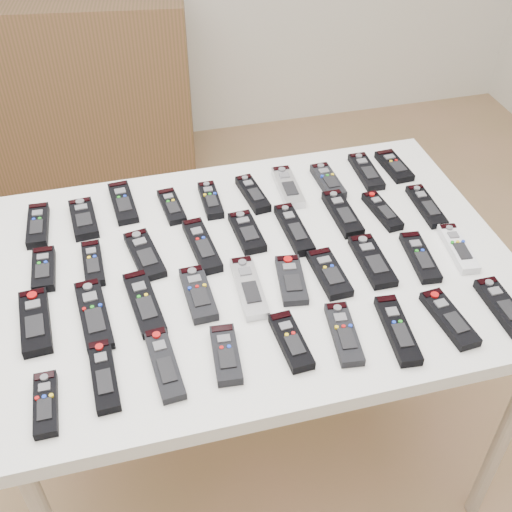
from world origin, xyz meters
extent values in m
plane|color=olive|center=(0.00, 0.00, 0.00)|extent=(4.00, 4.00, 0.00)
cube|color=white|center=(0.02, 0.01, 0.76)|extent=(1.25, 0.88, 0.04)
cylinder|color=beige|center=(0.58, -0.37, 0.37)|extent=(0.04, 0.04, 0.74)
cylinder|color=beige|center=(-0.55, 0.39, 0.37)|extent=(0.04, 0.04, 0.74)
cylinder|color=beige|center=(0.58, 0.39, 0.37)|extent=(0.04, 0.04, 0.74)
cube|color=black|center=(-0.50, 0.28, 0.79)|extent=(0.06, 0.17, 0.02)
cube|color=black|center=(-0.38, 0.28, 0.79)|extent=(0.07, 0.16, 0.02)
cube|color=black|center=(-0.27, 0.32, 0.79)|extent=(0.07, 0.18, 0.02)
cube|color=black|center=(-0.15, 0.28, 0.79)|extent=(0.06, 0.15, 0.02)
cube|color=black|center=(-0.04, 0.27, 0.79)|extent=(0.05, 0.15, 0.02)
cube|color=black|center=(0.08, 0.27, 0.79)|extent=(0.06, 0.17, 0.02)
cube|color=#B7B7BC|center=(0.18, 0.28, 0.79)|extent=(0.06, 0.18, 0.02)
cube|color=black|center=(0.30, 0.28, 0.79)|extent=(0.06, 0.16, 0.02)
cube|color=black|center=(0.42, 0.30, 0.79)|extent=(0.06, 0.17, 0.02)
cube|color=black|center=(0.51, 0.31, 0.79)|extent=(0.06, 0.15, 0.02)
cube|color=black|center=(-0.48, 0.10, 0.79)|extent=(0.06, 0.14, 0.02)
cube|color=black|center=(-0.37, 0.09, 0.79)|extent=(0.05, 0.15, 0.02)
cube|color=black|center=(-0.24, 0.09, 0.79)|extent=(0.09, 0.19, 0.02)
cube|color=black|center=(-0.10, 0.09, 0.79)|extent=(0.07, 0.20, 0.02)
cube|color=black|center=(0.02, 0.11, 0.79)|extent=(0.07, 0.16, 0.02)
cube|color=black|center=(0.14, 0.09, 0.79)|extent=(0.05, 0.20, 0.02)
cube|color=black|center=(0.28, 0.13, 0.79)|extent=(0.05, 0.18, 0.02)
cube|color=black|center=(0.39, 0.11, 0.79)|extent=(0.06, 0.16, 0.02)
cube|color=black|center=(0.52, 0.10, 0.79)|extent=(0.05, 0.18, 0.02)
cube|color=black|center=(-0.50, -0.07, 0.79)|extent=(0.07, 0.19, 0.02)
cube|color=black|center=(-0.38, -0.08, 0.79)|extent=(0.08, 0.22, 0.02)
cube|color=black|center=(-0.27, -0.07, 0.79)|extent=(0.08, 0.21, 0.02)
cube|color=black|center=(-0.14, -0.08, 0.79)|extent=(0.06, 0.17, 0.02)
cube|color=#B7B7BC|center=(-0.02, -0.08, 0.79)|extent=(0.06, 0.20, 0.02)
cube|color=black|center=(0.08, -0.08, 0.79)|extent=(0.08, 0.16, 0.02)
cube|color=black|center=(0.17, -0.09, 0.79)|extent=(0.06, 0.16, 0.02)
cube|color=black|center=(0.29, -0.07, 0.79)|extent=(0.06, 0.18, 0.02)
cube|color=black|center=(0.41, -0.08, 0.79)|extent=(0.07, 0.18, 0.02)
cube|color=silver|center=(0.51, -0.08, 0.79)|extent=(0.07, 0.18, 0.02)
cube|color=black|center=(-0.48, -0.30, 0.79)|extent=(0.05, 0.15, 0.02)
cube|color=black|center=(-0.37, -0.26, 0.79)|extent=(0.05, 0.18, 0.02)
cube|color=black|center=(-0.25, -0.26, 0.79)|extent=(0.06, 0.19, 0.02)
cube|color=black|center=(-0.12, -0.27, 0.79)|extent=(0.07, 0.15, 0.02)
cube|color=black|center=(0.02, -0.27, 0.79)|extent=(0.06, 0.16, 0.02)
cube|color=black|center=(0.14, -0.27, 0.79)|extent=(0.07, 0.18, 0.02)
cube|color=black|center=(0.25, -0.29, 0.79)|extent=(0.07, 0.20, 0.02)
cube|color=black|center=(0.38, -0.29, 0.79)|extent=(0.07, 0.17, 0.02)
cube|color=black|center=(0.51, -0.29, 0.79)|extent=(0.05, 0.17, 0.02)
camera|label=1|loc=(-0.28, -1.12, 1.82)|focal=45.00mm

